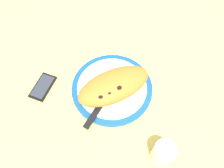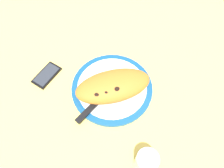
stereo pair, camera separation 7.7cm
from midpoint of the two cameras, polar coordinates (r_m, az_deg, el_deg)
name	(u,v)px [view 2 (the right image)]	position (r cm, az deg, el deg)	size (l,w,h in cm)	color
ground_plane	(112,91)	(81.48, 2.69, -2.04)	(150.00, 150.00, 3.00)	#EACC60
plate	(112,88)	(79.46, 2.76, -1.27)	(30.75, 30.75, 1.66)	navy
calzone	(112,86)	(75.03, 2.95, -0.80)	(27.62, 13.28, 6.62)	orange
fork	(110,73)	(81.63, 2.01, 2.89)	(17.52, 4.23, 0.40)	silver
knife	(93,106)	(74.60, -2.24, -6.28)	(20.07, 14.51, 1.20)	silver
smartphone	(47,75)	(85.41, -14.98, 2.14)	(12.54, 12.30, 1.16)	black
water_glass	(146,162)	(68.68, 12.53, -20.40)	(6.48, 6.48, 9.56)	silver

